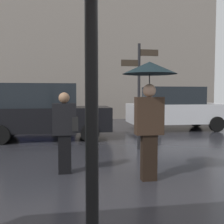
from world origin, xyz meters
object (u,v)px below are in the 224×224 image
pedestrian_with_bag (65,128)px  street_signpost (139,86)px  parked_car_distant (176,108)px  pedestrian_with_umbrella (149,90)px  parked_car_left (45,112)px  parked_car_right (30,107)px

pedestrian_with_bag → street_signpost: bearing=-176.5°
parked_car_distant → street_signpost: bearing=47.2°
pedestrian_with_bag → parked_car_distant: size_ratio=0.38×
pedestrian_with_umbrella → pedestrian_with_bag: (-1.53, 0.70, -0.74)m
pedestrian_with_umbrella → street_signpost: size_ratio=0.72×
parked_car_distant → street_signpost: street_signpost is taller
parked_car_distant → street_signpost: size_ratio=1.41×
pedestrian_with_umbrella → pedestrian_with_bag: size_ratio=1.34×
pedestrian_with_bag → pedestrian_with_umbrella: bearing=113.6°
parked_car_left → parked_car_right: (-0.98, 3.42, 0.01)m
pedestrian_with_umbrella → street_signpost: 2.87m
pedestrian_with_bag → parked_car_right: bearing=-119.7°
parked_car_right → parked_car_distant: size_ratio=0.95×
parked_car_right → pedestrian_with_bag: bearing=-71.7°
parked_car_distant → parked_car_right: bearing=-23.0°
parked_car_left → street_signpost: (2.79, -2.21, 0.86)m
pedestrian_with_umbrella → parked_car_distant: pedestrian_with_umbrella is taller
parked_car_left → parked_car_right: 3.56m
parked_car_left → parked_car_distant: bearing=-170.5°
parked_car_right → street_signpost: street_signpost is taller
pedestrian_with_umbrella → pedestrian_with_bag: 1.83m
pedestrian_with_bag → parked_car_left: 4.38m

